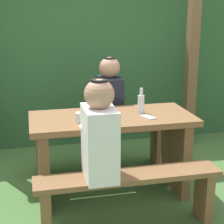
# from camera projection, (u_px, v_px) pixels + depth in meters

# --- Properties ---
(ground_plane) EXTENTS (12.00, 12.00, 0.00)m
(ground_plane) POSITION_uv_depth(u_px,v_px,m) (112.00, 194.00, 3.37)
(ground_plane) COLOR #456F36
(hedge_backdrop) EXTENTS (6.40, 0.92, 1.78)m
(hedge_backdrop) POSITION_uv_depth(u_px,v_px,m) (81.00, 67.00, 4.83)
(hedge_backdrop) COLOR #2D5930
(hedge_backdrop) RESTS_ON ground_plane
(pergola_post_right) EXTENTS (0.12, 0.12, 1.95)m
(pergola_post_right) POSITION_uv_depth(u_px,v_px,m) (191.00, 66.00, 4.35)
(pergola_post_right) COLOR brown
(pergola_post_right) RESTS_ON ground_plane
(picnic_table) EXTENTS (1.40, 0.64, 0.74)m
(picnic_table) POSITION_uv_depth(u_px,v_px,m) (112.00, 142.00, 3.23)
(picnic_table) COLOR brown
(picnic_table) RESTS_ON ground_plane
(bench_near) EXTENTS (1.40, 0.24, 0.46)m
(bench_near) POSITION_uv_depth(u_px,v_px,m) (129.00, 190.00, 2.75)
(bench_near) COLOR brown
(bench_near) RESTS_ON ground_plane
(bench_far) EXTENTS (1.40, 0.24, 0.46)m
(bench_far) POSITION_uv_depth(u_px,v_px,m) (100.00, 140.00, 3.80)
(bench_far) COLOR brown
(bench_far) RESTS_ON ground_plane
(person_white_shirt) EXTENTS (0.25, 0.35, 0.72)m
(person_white_shirt) POSITION_uv_depth(u_px,v_px,m) (100.00, 133.00, 2.58)
(person_white_shirt) COLOR white
(person_white_shirt) RESTS_ON bench_near
(person_black_coat) EXTENTS (0.25, 0.35, 0.72)m
(person_black_coat) POSITION_uv_depth(u_px,v_px,m) (110.00, 96.00, 3.69)
(person_black_coat) COLOR black
(person_black_coat) RESTS_ON bench_far
(drinking_glass) EXTENTS (0.08, 0.08, 0.08)m
(drinking_glass) POSITION_uv_depth(u_px,v_px,m) (80.00, 117.00, 2.98)
(drinking_glass) COLOR silver
(drinking_glass) RESTS_ON picnic_table
(bottle_left) EXTENTS (0.06, 0.06, 0.24)m
(bottle_left) POSITION_uv_depth(u_px,v_px,m) (106.00, 107.00, 3.10)
(bottle_left) COLOR silver
(bottle_left) RESTS_ON picnic_table
(bottle_right) EXTENTS (0.06, 0.06, 0.22)m
(bottle_right) POSITION_uv_depth(u_px,v_px,m) (141.00, 103.00, 3.23)
(bottle_right) COLOR silver
(bottle_right) RESTS_ON picnic_table
(cell_phone) EXTENTS (0.12, 0.16, 0.01)m
(cell_phone) POSITION_uv_depth(u_px,v_px,m) (148.00, 117.00, 3.11)
(cell_phone) COLOR silver
(cell_phone) RESTS_ON picnic_table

